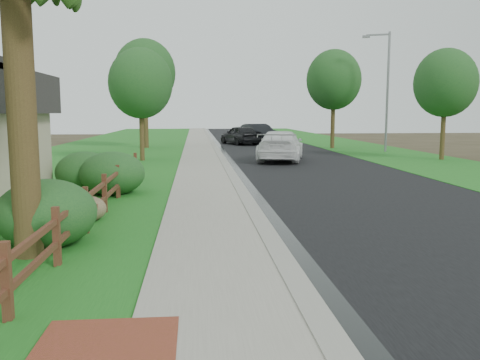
{
  "coord_description": "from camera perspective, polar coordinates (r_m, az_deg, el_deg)",
  "views": [
    {
      "loc": [
        -1.17,
        -6.12,
        2.72
      ],
      "look_at": [
        -0.1,
        5.89,
        1.12
      ],
      "focal_mm": 38.0,
      "sensor_mm": 36.0,
      "label": 1
    }
  ],
  "objects": [
    {
      "name": "sidewalk",
      "position": [
        41.2,
        -4.71,
        3.83
      ],
      "size": [
        2.2,
        90.0,
        0.1
      ],
      "primitive_type": "cube",
      "color": "gray",
      "rests_on": "ground"
    },
    {
      "name": "curb",
      "position": [
        41.23,
        -2.9,
        3.87
      ],
      "size": [
        0.4,
        90.0,
        0.12
      ],
      "primitive_type": "cube",
      "color": "gray",
      "rests_on": "ground"
    },
    {
      "name": "shrub_d",
      "position": [
        17.29,
        -14.14,
        0.72
      ],
      "size": [
        2.81,
        2.81,
        1.45
      ],
      "primitive_type": "ellipsoid",
      "rotation": [
        0.0,
        0.0,
        0.42
      ],
      "color": "#163F1D",
      "rests_on": "ground"
    },
    {
      "name": "tree_mid_right",
      "position": [
        39.43,
        10.49,
        10.99
      ],
      "size": [
        4.1,
        4.1,
        7.43
      ],
      "color": "#3D2A19",
      "rests_on": "ground"
    },
    {
      "name": "shrub_b",
      "position": [
        11.0,
        -20.9,
        -3.54
      ],
      "size": [
        2.49,
        2.49,
        1.4
      ],
      "primitive_type": "ellipsoid",
      "rotation": [
        0.0,
        0.0,
        0.3
      ],
      "color": "#163F1D",
      "rests_on": "ground"
    },
    {
      "name": "verge_far",
      "position": [
        43.11,
        12.05,
        3.82
      ],
      "size": [
        6.0,
        90.0,
        0.04
      ],
      "primitive_type": "cube",
      "color": "#1A5A19",
      "rests_on": "ground"
    },
    {
      "name": "streetlight",
      "position": [
        36.55,
        16.02,
        10.24
      ],
      "size": [
        1.8,
        0.83,
        8.13
      ],
      "color": "gray",
      "rests_on": "ground"
    },
    {
      "name": "dark_car_far",
      "position": [
        45.28,
        2.05,
        5.23
      ],
      "size": [
        3.64,
        5.49,
        1.71
      ],
      "primitive_type": "imported",
      "rotation": [
        0.0,
        0.0,
        0.39
      ],
      "color": "black",
      "rests_on": "road"
    },
    {
      "name": "ground",
      "position": [
        6.8,
        5.46,
        -16.08
      ],
      "size": [
        120.0,
        120.0,
        0.0
      ],
      "primitive_type": "plane",
      "color": "#332D1C"
    },
    {
      "name": "tree_near_right",
      "position": [
        31.44,
        22.07,
        10.06
      ],
      "size": [
        3.52,
        3.52,
        6.33
      ],
      "color": "#3D2A19",
      "rests_on": "ground"
    },
    {
      "name": "road",
      "position": [
        41.61,
        2.9,
        3.83
      ],
      "size": [
        8.0,
        90.0,
        0.02
      ],
      "primitive_type": "cube",
      "color": "black",
      "rests_on": "ground"
    },
    {
      "name": "wet_gutter",
      "position": [
        41.25,
        -2.41,
        3.82
      ],
      "size": [
        0.5,
        90.0,
        0.0
      ],
      "primitive_type": "cube",
      "color": "black",
      "rests_on": "road"
    },
    {
      "name": "white_suv",
      "position": [
        28.83,
        4.59,
        3.85
      ],
      "size": [
        3.7,
        6.21,
        1.69
      ],
      "primitive_type": "imported",
      "rotation": [
        0.0,
        0.0,
        2.9
      ],
      "color": "white",
      "rests_on": "road"
    },
    {
      "name": "grass_strip",
      "position": [
        41.24,
        -7.35,
        3.77
      ],
      "size": [
        1.6,
        90.0,
        0.06
      ],
      "primitive_type": "cube",
      "color": "#1A5A19",
      "rests_on": "ground"
    },
    {
      "name": "shrub_c",
      "position": [
        18.17,
        -17.04,
        0.86
      ],
      "size": [
        2.03,
        2.03,
        1.41
      ],
      "primitive_type": "ellipsoid",
      "rotation": [
        0.0,
        0.0,
        0.04
      ],
      "color": "#163F1D",
      "rests_on": "ground"
    },
    {
      "name": "boulder",
      "position": [
        13.25,
        -16.92,
        -3.12
      ],
      "size": [
        1.24,
        1.12,
        0.68
      ],
      "primitive_type": "ellipsoid",
      "rotation": [
        0.0,
        0.0,
        0.44
      ],
      "color": "brown",
      "rests_on": "ground"
    },
    {
      "name": "tree_mid_left",
      "position": [
        39.82,
        -10.64,
        11.74
      ],
      "size": [
        4.62,
        4.62,
        8.26
      ],
      "color": "#3D2A19",
      "rests_on": "ground"
    },
    {
      "name": "ranch_fence",
      "position": [
        12.92,
        -15.87,
        -2.09
      ],
      "size": [
        0.12,
        16.92,
        1.1
      ],
      "color": "#452117",
      "rests_on": "ground"
    },
    {
      "name": "dark_car_mid",
      "position": [
        43.61,
        -0.02,
        5.09
      ],
      "size": [
        3.5,
        5.13,
        1.62
      ],
      "primitive_type": "imported",
      "rotation": [
        0.0,
        0.0,
        3.51
      ],
      "color": "black",
      "rests_on": "road"
    },
    {
      "name": "lawn_near",
      "position": [
        41.77,
        -14.51,
        3.63
      ],
      "size": [
        9.0,
        90.0,
        0.04
      ],
      "primitive_type": "cube",
      "color": "#1A5A19",
      "rests_on": "ground"
    },
    {
      "name": "tree_near_left",
      "position": [
        29.15,
        -11.11,
        10.59
      ],
      "size": [
        3.55,
        3.55,
        6.29
      ],
      "color": "#3D2A19",
      "rests_on": "ground"
    }
  ]
}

